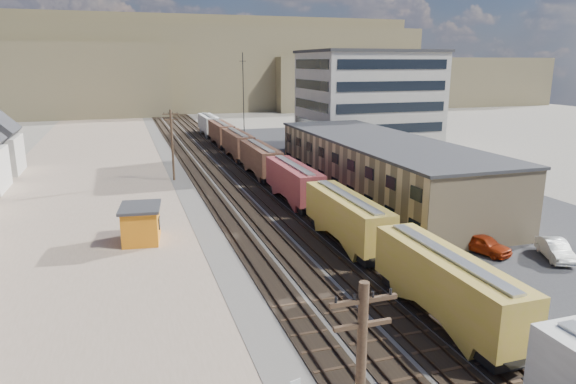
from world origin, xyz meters
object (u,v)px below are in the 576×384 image
object	(u,v)px
parked_car_red	(484,244)
parked_car_white	(555,250)
utility_pole_north	(172,143)
freight_train	(275,168)
maintenance_shed	(141,223)
parked_car_blue	(359,146)

from	to	relation	value
parked_car_red	parked_car_white	distance (m)	5.75
utility_pole_north	parked_car_white	size ratio (longest dim) A/B	2.01
freight_train	maintenance_shed	bearing A→B (deg)	-138.15
freight_train	parked_car_blue	world-z (taller)	freight_train
utility_pole_north	maintenance_shed	world-z (taller)	utility_pole_north
parked_car_white	parked_car_blue	xyz separation A→B (m)	(8.87, 56.86, -0.10)
utility_pole_north	parked_car_red	distance (m)	44.25
parked_car_red	parked_car_white	size ratio (longest dim) A/B	0.97
utility_pole_north	maintenance_shed	size ratio (longest dim) A/B	1.96
freight_train	utility_pole_north	world-z (taller)	utility_pole_north
utility_pole_north	maintenance_shed	distance (m)	25.94
parked_car_white	maintenance_shed	bearing A→B (deg)	178.24
utility_pole_north	parked_car_white	world-z (taller)	utility_pole_north
maintenance_shed	parked_car_white	xyz separation A→B (m)	(33.34, -15.49, -0.95)
freight_train	parked_car_white	world-z (taller)	freight_train
utility_pole_north	parked_car_white	xyz separation A→B (m)	(27.85, -40.59, -4.48)
freight_train	parked_car_blue	xyz separation A→B (m)	(24.42, 25.44, -2.07)
freight_train	utility_pole_north	bearing A→B (deg)	143.28
utility_pole_north	maintenance_shed	xyz separation A→B (m)	(-5.49, -25.11, -3.53)
maintenance_shed	parked_car_blue	world-z (taller)	maintenance_shed
parked_car_red	utility_pole_north	bearing A→B (deg)	102.33
freight_train	maintenance_shed	world-z (taller)	freight_train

